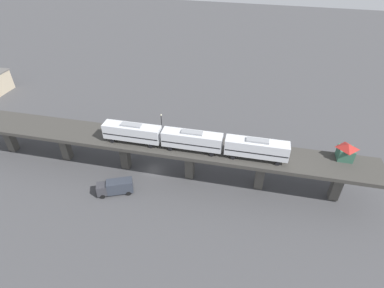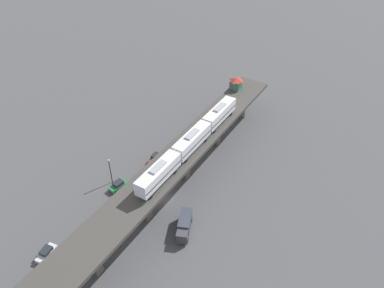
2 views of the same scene
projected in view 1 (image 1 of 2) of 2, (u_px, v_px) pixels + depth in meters
ground_plane at (153, 171)px, 68.24m from camera, size 400.00×400.00×0.00m
elevated_viaduct at (152, 145)px, 64.03m from camera, size 13.26×92.32×8.40m
subway_train at (192, 140)px, 59.10m from camera, size 4.79×37.30×4.45m
signal_hut at (346, 151)px, 57.26m from camera, size 3.39×3.39×3.40m
street_car_green at (157, 139)px, 76.87m from camera, size 2.38×4.59×1.89m
street_car_red at (203, 149)px, 73.42m from camera, size 2.40×4.60×1.89m
street_car_silver at (81, 130)px, 80.36m from camera, size 2.72×4.69×1.89m
delivery_truck at (116, 187)px, 61.37m from camera, size 5.24×7.45×3.20m
street_lamp at (162, 124)px, 76.91m from camera, size 0.44×0.44×6.94m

